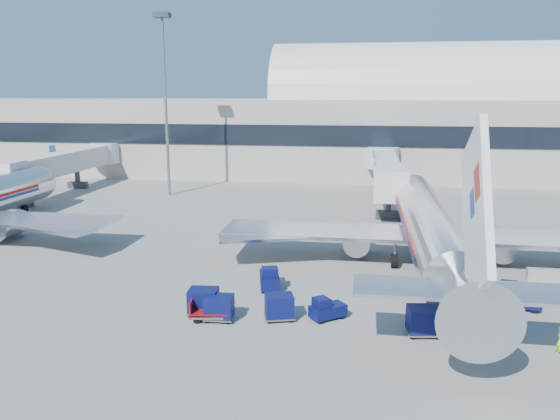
% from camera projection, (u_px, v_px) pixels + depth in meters
% --- Properties ---
extents(ground, '(260.00, 260.00, 0.00)m').
position_uv_depth(ground, '(292.00, 278.00, 39.08)').
color(ground, gray).
rests_on(ground, ground).
extents(terminal, '(170.00, 28.15, 21.00)m').
position_uv_depth(terminal, '(256.00, 126.00, 93.61)').
color(terminal, '#B2AA9E').
rests_on(terminal, ground).
extents(airliner_main, '(32.00, 37.26, 12.07)m').
position_uv_depth(airliner_main, '(430.00, 228.00, 41.34)').
color(airliner_main, silver).
rests_on(airliner_main, ground).
extents(jetbridge_near, '(4.40, 27.50, 6.25)m').
position_uv_depth(jetbridge_near, '(386.00, 169.00, 66.91)').
color(jetbridge_near, silver).
rests_on(jetbridge_near, ground).
extents(jetbridge_mid, '(4.40, 27.50, 6.25)m').
position_uv_depth(jetbridge_mid, '(68.00, 162.00, 73.12)').
color(jetbridge_mid, silver).
rests_on(jetbridge_mid, ground).
extents(mast_west, '(2.00, 1.20, 22.60)m').
position_uv_depth(mast_west, '(165.00, 78.00, 67.94)').
color(mast_west, slate).
rests_on(mast_west, ground).
extents(barrier_near, '(3.00, 0.55, 0.90)m').
position_uv_depth(barrier_near, '(549.00, 275.00, 38.26)').
color(barrier_near, '#9E9E96').
rests_on(barrier_near, ground).
extents(tug_lead, '(2.30, 2.09, 1.36)m').
position_uv_depth(tug_lead, '(327.00, 309.00, 31.87)').
color(tug_lead, '#090E43').
rests_on(tug_lead, ground).
extents(tug_right, '(2.63, 1.55, 1.63)m').
position_uv_depth(tug_right, '(517.00, 297.00, 33.44)').
color(tug_right, '#090E43').
rests_on(tug_right, ground).
extents(tug_left, '(1.75, 2.69, 1.61)m').
position_uv_depth(tug_left, '(269.00, 278.00, 36.83)').
color(tug_left, '#090E43').
rests_on(tug_left, ground).
extents(cart_train_a, '(2.00, 1.73, 1.50)m').
position_uv_depth(cart_train_a, '(279.00, 307.00, 31.75)').
color(cart_train_a, '#090E43').
rests_on(cart_train_a, ground).
extents(cart_train_b, '(1.74, 1.36, 1.49)m').
position_uv_depth(cart_train_b, '(219.00, 307.00, 31.65)').
color(cart_train_b, '#090E43').
rests_on(cart_train_b, ground).
extents(cart_train_c, '(1.90, 1.50, 1.59)m').
position_uv_depth(cart_train_c, '(203.00, 301.00, 32.48)').
color(cart_train_c, '#090E43').
rests_on(cart_train_c, ground).
extents(cart_solo_near, '(2.00, 1.64, 1.60)m').
position_uv_depth(cart_solo_near, '(424.00, 320.00, 29.67)').
color(cart_solo_near, '#090E43').
rests_on(cart_solo_near, ground).
extents(cart_open_red, '(2.50, 1.94, 0.61)m').
position_uv_depth(cart_open_red, '(211.00, 312.00, 31.86)').
color(cart_open_red, slate).
rests_on(cart_open_red, ground).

